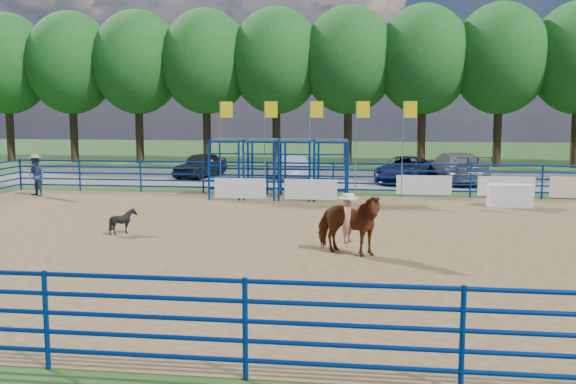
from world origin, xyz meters
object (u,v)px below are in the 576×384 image
object	(u,v)px
horse_and_rider	(348,222)
car_c	(405,170)
calf	(123,221)
spectator_cowboy	(36,176)
car_b	(291,167)
car_a	(200,165)
announcer_table	(510,196)
car_d	(454,167)

from	to	relation	value
horse_and_rider	car_c	bearing A→B (deg)	82.48
calf	spectator_cowboy	size ratio (longest dim) A/B	0.44
spectator_cowboy	car_b	size ratio (longest dim) A/B	0.45
car_a	car_c	size ratio (longest dim) A/B	0.83
car_b	car_c	world-z (taller)	car_c
spectator_cowboy	car_c	xyz separation A→B (m)	(16.51, 7.83, -0.24)
car_b	announcer_table	bearing A→B (deg)	121.34
announcer_table	car_c	size ratio (longest dim) A/B	0.34
car_b	car_c	distance (m)	6.27
calf	car_a	size ratio (longest dim) A/B	0.20
horse_and_rider	car_a	distance (m)	20.96
horse_and_rider	car_b	bearing A→B (deg)	101.99
announcer_table	spectator_cowboy	size ratio (longest dim) A/B	0.91
spectator_cowboy	car_a	xyz separation A→B (m)	(5.01, 9.06, -0.23)
spectator_cowboy	car_c	distance (m)	18.27
car_a	car_d	distance (m)	14.10
horse_and_rider	car_b	distance (m)	18.77
car_a	car_b	distance (m)	5.30
announcer_table	calf	distance (m)	15.03
car_d	car_c	bearing A→B (deg)	-7.66
car_d	calf	bearing A→B (deg)	39.86
calf	car_b	size ratio (longest dim) A/B	0.20
announcer_table	car_a	size ratio (longest dim) A/B	0.40
horse_and_rider	car_d	distance (m)	18.53
calf	car_c	world-z (taller)	car_c
spectator_cowboy	car_a	world-z (taller)	spectator_cowboy
horse_and_rider	car_a	world-z (taller)	horse_and_rider
horse_and_rider	car_a	xyz separation A→B (m)	(-9.18, 18.84, -0.19)
announcer_table	car_c	distance (m)	9.01
car_c	car_d	xyz separation A→B (m)	(2.57, 0.26, 0.12)
calf	car_b	distance (m)	16.71
car_a	car_b	world-z (taller)	car_a
announcer_table	horse_and_rider	world-z (taller)	horse_and_rider
announcer_table	spectator_cowboy	world-z (taller)	spectator_cowboy
car_a	spectator_cowboy	bearing A→B (deg)	-104.03
spectator_cowboy	car_d	world-z (taller)	spectator_cowboy
car_a	car_d	bearing A→B (deg)	10.94
car_c	car_d	size ratio (longest dim) A/B	0.89
spectator_cowboy	car_d	bearing A→B (deg)	22.99
car_b	calf	bearing A→B (deg)	62.64
calf	car_d	xyz separation A→B (m)	(11.90, 15.92, 0.40)
calf	announcer_table	bearing A→B (deg)	-62.56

